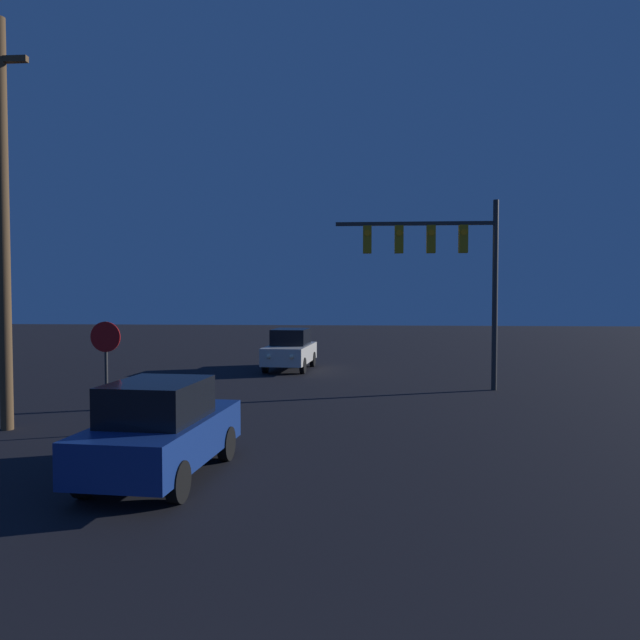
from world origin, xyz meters
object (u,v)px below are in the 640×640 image
Objects in this scene: car_near at (161,429)px; car_far at (290,349)px; stop_sign at (106,356)px; utility_pole at (3,221)px; traffic_signal_mast at (443,257)px.

car_far is at bearing 93.17° from car_near.
utility_pole reaches higher than stop_sign.
car_far is 8.28m from traffic_signal_mast.
traffic_signal_mast is at bearing 64.31° from car_near.
car_near is at bearing -35.53° from utility_pole.
car_near is 0.44× the size of utility_pole.
utility_pole is (-5.12, -11.82, 3.97)m from car_far.
car_near is 12.39m from traffic_signal_mast.
stop_sign reaches higher than car_near.
car_near is 7.11m from utility_pole.
traffic_signal_mast is (5.96, 10.29, 3.49)m from car_near.
car_far is (0.32, 15.24, 0.00)m from car_near.
utility_pole is (-10.76, -6.86, 0.47)m from traffic_signal_mast.
traffic_signal_mast is 12.77m from utility_pole.
car_near is at bearing -120.08° from traffic_signal_mast.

